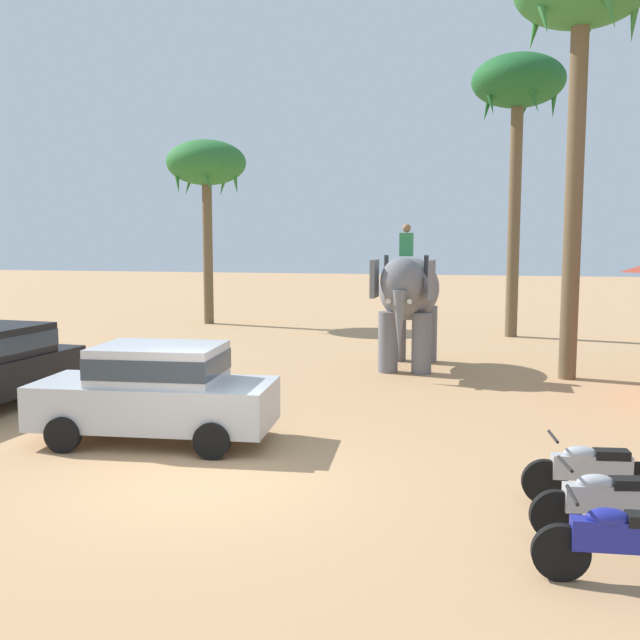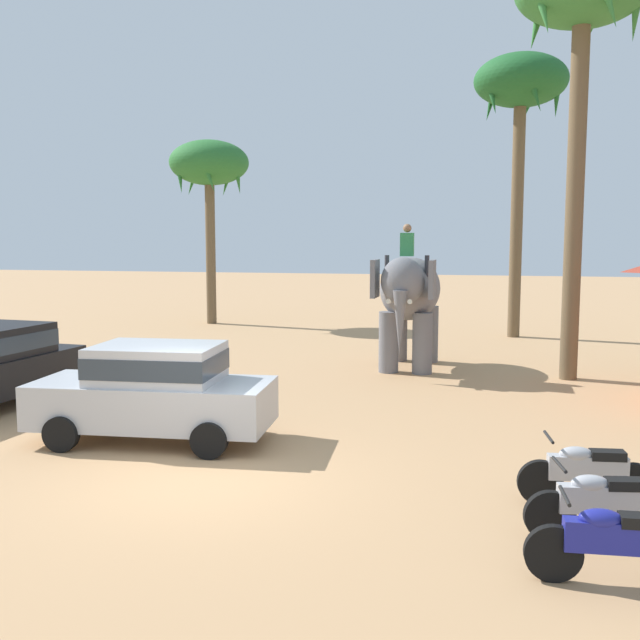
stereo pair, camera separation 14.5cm
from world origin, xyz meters
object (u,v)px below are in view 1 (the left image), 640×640
(motorcycle_second_in_row, at_px, (608,502))
(motorcycle_mid_row, at_px, (591,471))
(elephant_with_mahout, at_px, (408,295))
(motorcycle_nearest_camera, at_px, (622,541))
(palm_tree_behind_elephant, at_px, (518,92))
(palm_tree_near_hut, at_px, (581,6))
(palm_tree_left_of_road, at_px, (206,167))
(car_sedan_foreground, at_px, (157,389))

(motorcycle_second_in_row, distance_m, motorcycle_mid_row, 1.17)
(elephant_with_mahout, height_order, motorcycle_mid_row, elephant_with_mahout)
(elephant_with_mahout, distance_m, motorcycle_mid_row, 10.38)
(motorcycle_nearest_camera, relative_size, palm_tree_behind_elephant, 0.18)
(motorcycle_nearest_camera, distance_m, palm_tree_near_hut, 14.26)
(palm_tree_near_hut, bearing_deg, palm_tree_left_of_road, 145.11)
(palm_tree_near_hut, distance_m, palm_tree_left_of_road, 16.22)
(motorcycle_mid_row, bearing_deg, car_sedan_foreground, 167.24)
(motorcycle_mid_row, height_order, palm_tree_behind_elephant, palm_tree_behind_elephant)
(car_sedan_foreground, distance_m, elephant_with_mahout, 8.91)
(motorcycle_mid_row, relative_size, palm_tree_behind_elephant, 0.18)
(elephant_with_mahout, relative_size, palm_tree_near_hut, 0.38)
(elephant_with_mahout, height_order, palm_tree_behind_elephant, palm_tree_behind_elephant)
(car_sedan_foreground, distance_m, motorcycle_nearest_camera, 7.94)
(elephant_with_mahout, height_order, palm_tree_near_hut, palm_tree_near_hut)
(palm_tree_near_hut, bearing_deg, car_sedan_foreground, -135.22)
(palm_tree_near_hut, relative_size, palm_tree_left_of_road, 1.39)
(elephant_with_mahout, relative_size, palm_tree_left_of_road, 0.52)
(motorcycle_second_in_row, relative_size, motorcycle_mid_row, 1.00)
(motorcycle_nearest_camera, height_order, palm_tree_left_of_road, palm_tree_left_of_road)
(car_sedan_foreground, height_order, motorcycle_second_in_row, car_sedan_foreground)
(motorcycle_mid_row, xyz_separation_m, palm_tree_near_hut, (0.66, 9.10, 8.55))
(motorcycle_second_in_row, xyz_separation_m, palm_tree_behind_elephant, (-0.47, 18.04, 8.08))
(palm_tree_near_hut, bearing_deg, elephant_with_mahout, 171.88)
(palm_tree_behind_elephant, height_order, palm_tree_left_of_road, palm_tree_behind_elephant)
(motorcycle_second_in_row, bearing_deg, car_sedan_foreground, 158.52)
(palm_tree_behind_elephant, bearing_deg, elephant_with_mahout, -112.43)
(elephant_with_mahout, xyz_separation_m, palm_tree_behind_elephant, (2.97, 7.18, 6.55))
(car_sedan_foreground, distance_m, palm_tree_near_hut, 13.41)
(car_sedan_foreground, height_order, motorcycle_mid_row, car_sedan_foreground)
(motorcycle_mid_row, bearing_deg, palm_tree_behind_elephant, 91.52)
(motorcycle_mid_row, relative_size, palm_tree_left_of_road, 0.24)
(elephant_with_mahout, distance_m, palm_tree_near_hut, 8.14)
(car_sedan_foreground, height_order, palm_tree_left_of_road, palm_tree_left_of_road)
(palm_tree_near_hut, bearing_deg, motorcycle_second_in_row, -93.53)
(car_sedan_foreground, xyz_separation_m, motorcycle_nearest_camera, (6.92, -3.85, -0.46))
(palm_tree_left_of_road, bearing_deg, motorcycle_mid_row, -55.68)
(palm_tree_near_hut, bearing_deg, palm_tree_behind_elephant, 98.12)
(motorcycle_second_in_row, bearing_deg, elephant_with_mahout, 107.59)
(palm_tree_behind_elephant, bearing_deg, motorcycle_nearest_camera, -88.68)
(elephant_with_mahout, height_order, palm_tree_left_of_road, palm_tree_left_of_road)
(elephant_with_mahout, height_order, motorcycle_second_in_row, elephant_with_mahout)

